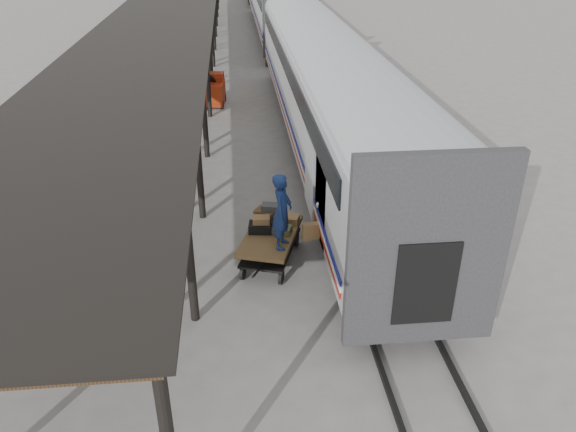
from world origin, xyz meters
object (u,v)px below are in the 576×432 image
at_px(baggage_cart, 271,240).
at_px(luggage_tug, 214,91).
at_px(pedestrian, 207,86).
at_px(porter, 282,211).

relative_size(baggage_cart, luggage_tug, 1.51).
distance_m(luggage_tug, pedestrian, 0.38).
distance_m(porter, pedestrian, 15.43).
bearing_deg(pedestrian, luggage_tug, 172.23).
distance_m(baggage_cart, luggage_tug, 14.69).
xyz_separation_m(baggage_cart, pedestrian, (-2.03, 14.58, 0.28)).
xyz_separation_m(luggage_tug, porter, (1.99, -15.23, 1.16)).
xyz_separation_m(baggage_cart, luggage_tug, (-1.74, 14.58, 0.03)).
bearing_deg(baggage_cart, pedestrian, 115.95).
distance_m(luggage_tug, porter, 15.41).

